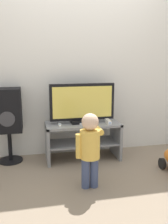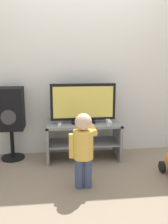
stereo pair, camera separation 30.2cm
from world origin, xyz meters
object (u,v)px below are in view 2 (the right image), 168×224
child (83,145)px  remote_primary (60,125)px  television (83,104)px  game_console (109,122)px  remote_secondary (81,124)px  speaker_tower (10,111)px

child → remote_primary: bearing=108.6°
remote_primary → child: 0.72m
television → game_console: television is taller
television → remote_primary: 0.41m
remote_primary → remote_secondary: same height
child → television: bearing=84.0°
speaker_tower → remote_primary: bearing=-16.4°
game_console → speaker_tower: bearing=171.7°
television → game_console: size_ratio=5.39×
remote_primary → game_console: bearing=0.2°
television → child: (-0.08, -0.79, -0.28)m
television → remote_secondary: television is taller
remote_primary → speaker_tower: 0.68m
remote_primary → remote_secondary: bearing=3.1°
television → child: 0.84m
game_console → remote_secondary: bearing=178.0°
remote_secondary → speaker_tower: (-0.91, 0.17, 0.15)m
child → speaker_tower: bearing=134.9°
remote_primary → child: size_ratio=0.17×
television → remote_primary: (-0.31, -0.11, -0.24)m
television → game_console: bearing=-18.0°
game_console → remote_primary: bearing=-179.8°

